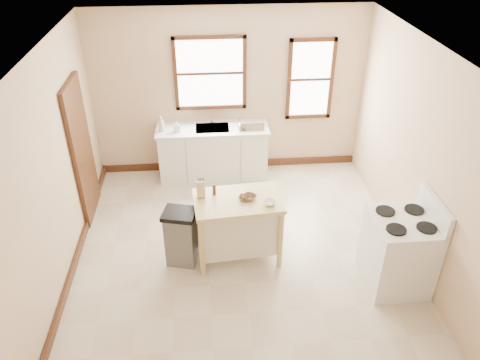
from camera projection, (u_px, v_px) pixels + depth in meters
The scene contains 23 objects.
floor at pixel (242, 258), 6.37m from camera, with size 5.00×5.00×0.00m, color beige.
ceiling at pixel (242, 55), 4.89m from camera, with size 5.00×5.00×0.00m, color white.
wall_back at pixel (229, 93), 7.74m from camera, with size 4.50×0.04×2.80m, color #D7AF8D.
wall_left at pixel (51, 178), 5.47m from camera, with size 0.04×5.00×2.80m, color #D7AF8D.
wall_right at pixel (423, 162), 5.78m from camera, with size 0.04×5.00×2.80m, color #D7AF8D.
window_main at pixel (210, 73), 7.52m from camera, with size 1.17×0.06×1.22m, color #39150F, non-canonical shape.
window_side at pixel (310, 79), 7.71m from camera, with size 0.77×0.06×1.37m, color #39150F, non-canonical shape.
door_left at pixel (82, 151), 6.76m from camera, with size 0.06×0.90×2.10m, color #39150F.
baseboard_back at pixel (230, 164), 8.42m from camera, with size 4.50×0.04×0.12m, color #39150F.
baseboard_left at pixel (75, 264), 6.18m from camera, with size 0.04×5.00×0.12m, color #39150F.
sink_counter at pixel (213, 152), 7.96m from camera, with size 1.86×0.62×0.92m, color silver, non-canonical shape.
faucet at pixel (212, 117), 7.81m from camera, with size 0.03×0.03×0.22m, color silver.
soap_bottle_a at pixel (161, 124), 7.55m from camera, with size 0.10×0.10×0.25m, color #B2B2B2.
soap_bottle_b at pixel (177, 127), 7.55m from camera, with size 0.08×0.08×0.18m, color #B2B2B2.
dish_rack at pixel (251, 125), 7.68m from camera, with size 0.42×0.31×0.10m, color silver, non-canonical shape.
kitchen_island at pixel (238, 228), 6.19m from camera, with size 1.12×0.71×0.91m, color tan, non-canonical shape.
knife_block at pixel (201, 190), 5.96m from camera, with size 0.10×0.10×0.20m, color tan, non-canonical shape.
pepper_grinder at pixel (214, 190), 6.01m from camera, with size 0.04×0.04×0.15m, color #3D2110.
bowl_a at pixel (245, 198), 5.94m from camera, with size 0.16×0.16×0.04m, color brown.
bowl_b at pixel (249, 197), 5.96m from camera, with size 0.17×0.17×0.04m, color brown.
bowl_c at pixel (270, 203), 5.84m from camera, with size 0.15×0.15×0.05m, color white.
trash_bin at pixel (181, 237), 6.11m from camera, with size 0.41×0.35×0.81m, color slate, non-canonical shape.
gas_stove at pixel (400, 243), 5.68m from camera, with size 0.78×0.79×1.24m, color silver, non-canonical shape.
Camera 1 is at (-0.42, -4.82, 4.27)m, focal length 35.00 mm.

